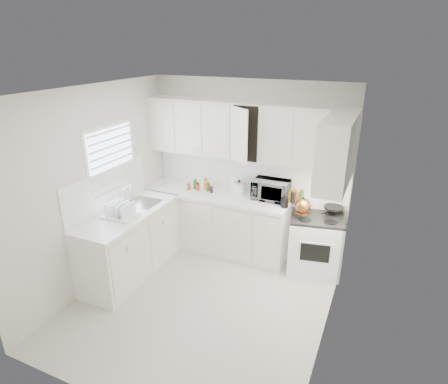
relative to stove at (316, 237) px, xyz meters
The scene contains 36 objects.
floor 1.81m from the stove, 131.01° to the right, with size 3.20×3.20×0.00m, color beige.
ceiling 2.68m from the stove, 131.01° to the right, with size 3.20×3.20×0.00m, color white.
wall_back 1.39m from the stove, 165.04° to the left, with size 3.00×3.00×0.00m, color silver.
wall_front 3.20m from the stove, 111.28° to the right, with size 3.00×3.00×0.00m, color silver.
wall_left 3.03m from the stove, 153.72° to the right, with size 3.20×3.20×0.00m, color silver.
wall_right 1.55m from the stove, 74.06° to the right, with size 3.20×3.20×0.00m, color silver.
window_blinds 2.95m from the stove, 160.03° to the right, with size 0.06×0.96×1.06m, color white, non-canonical shape.
lower_cabinets_back 1.52m from the stove, behind, with size 2.22×0.60×0.90m, color silver, non-canonical shape.
lower_cabinets_left 2.58m from the stove, 154.75° to the right, with size 0.60×1.60×0.90m, color silver, non-canonical shape.
countertop_back 1.57m from the stove, behind, with size 2.24×0.64×0.05m, color white.
countertop_left 2.59m from the stove, 154.66° to the right, with size 0.64×1.62×0.05m, color white.
backsplash_back 1.35m from the stove, 165.52° to the left, with size 2.98×0.02×0.55m, color white.
backsplash_left 2.92m from the stove, 157.25° to the right, with size 0.02×1.60×0.55m, color white.
upper_cabinets_back 1.48m from the stove, behind, with size 3.00×0.33×0.80m, color silver, non-canonical shape.
upper_cabinets_right 1.09m from the stove, 66.71° to the right, with size 0.33×0.90×0.80m, color silver, non-canonical shape.
sink 2.49m from the stove, 162.12° to the right, with size 0.42×0.38×0.30m, color gray, non-canonical shape.
stove is the anchor object (origin of this frame).
tea_kettle 0.57m from the stove, 138.37° to the right, with size 0.26×0.22×0.24m, color #935728, non-canonical shape.
frying_pan 0.48m from the stove, 41.63° to the left, with size 0.27×0.45×0.04m, color black, non-canonical shape.
microwave 0.92m from the stove, behind, with size 0.51×0.28×0.35m, color gray.
rice_cooker 1.31m from the stove, behind, with size 0.22×0.22×0.22m, color white, non-canonical shape.
paper_towel 1.39m from the stove, behind, with size 0.12×0.12×0.27m, color white.
utensil_crock 0.73m from the stove, 169.11° to the right, with size 0.11×0.11×0.33m, color black, non-canonical shape.
dish_rack 2.68m from the stove, 151.45° to the right, with size 0.42×0.32×0.23m, color white, non-canonical shape.
spice_left_0 2.04m from the stove, behind, with size 0.06×0.06×0.13m, color brown.
spice_left_1 1.96m from the stove, behind, with size 0.06×0.06×0.13m, color #246B23.
spice_left_2 1.89m from the stove, behind, with size 0.06×0.06×0.13m, color red.
spice_left_3 1.82m from the stove, behind, with size 0.06×0.06×0.13m, color gold.
spice_left_4 1.75m from the stove, behind, with size 0.06×0.06×0.13m, color brown.
spice_left_5 1.67m from the stove, behind, with size 0.06×0.06×0.13m, color black.
sauce_right_0 0.76m from the stove, 163.60° to the left, with size 0.06×0.06×0.19m, color red.
sauce_right_1 0.71m from the stove, 168.38° to the left, with size 0.06×0.06×0.19m, color gold.
sauce_right_2 0.68m from the stove, 159.79° to the left, with size 0.06×0.06×0.19m, color brown.
sauce_right_3 0.64m from the stove, 165.18° to the left, with size 0.06×0.06×0.19m, color black.
sauce_right_4 0.62m from the stove, 153.84° to the left, with size 0.06×0.06×0.19m, color brown.
sauce_right_5 0.58m from the stove, 159.65° to the left, with size 0.06×0.06×0.19m, color #246B23.
Camera 1 is at (1.84, -3.42, 3.07)m, focal length 30.04 mm.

